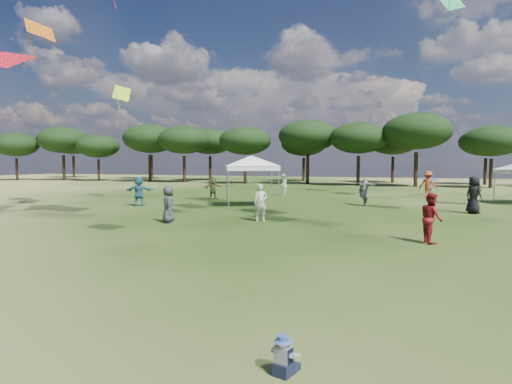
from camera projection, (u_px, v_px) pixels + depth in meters
The scene contains 4 objects.
tree_line at pixel (407, 136), 47.00m from camera, with size 108.78×17.63×7.77m.
tent_left at pixel (251, 158), 24.62m from camera, with size 5.38×5.38×3.23m.
toddler at pixel (284, 357), 5.15m from camera, with size 0.36×0.39×0.49m.
festival_crowd at pixel (389, 193), 23.73m from camera, with size 28.23×22.54×1.92m.
Camera 1 is at (1.90, -2.76, 2.57)m, focal length 30.00 mm.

